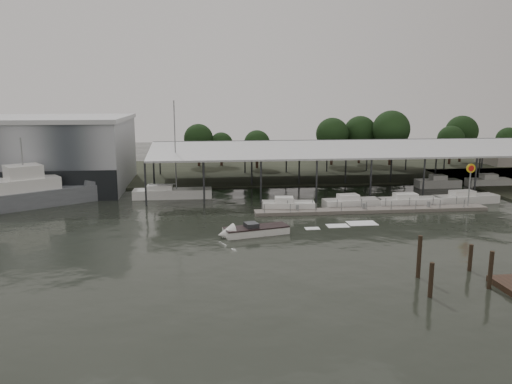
{
  "coord_description": "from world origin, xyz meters",
  "views": [
    {
      "loc": [
        -5.05,
        -45.73,
        13.79
      ],
      "look_at": [
        1.25,
        10.91,
        2.5
      ],
      "focal_mm": 35.0,
      "sensor_mm": 36.0,
      "label": 1
    }
  ],
  "objects": [
    {
      "name": "moored_cruiser_1",
      "position": [
        13.22,
        12.46,
        0.61
      ],
      "size": [
        7.24,
        2.81,
        1.7
      ],
      "rotation": [
        0.0,
        0.0,
        0.09
      ],
      "color": "white",
      "rests_on": "ground"
    },
    {
      "name": "floating_dock",
      "position": [
        15.0,
        10.0,
        0.2
      ],
      "size": [
        28.0,
        2.0,
        1.4
      ],
      "color": "slate",
      "rests_on": "ground"
    },
    {
      "name": "moored_cruiser_0",
      "position": [
        5.15,
        11.83,
        0.61
      ],
      "size": [
        6.5,
        2.94,
        1.7
      ],
      "rotation": [
        0.0,
        0.0,
        -0.12
      ],
      "color": "white",
      "rests_on": "ground"
    },
    {
      "name": "horizon_tree_line",
      "position": [
        26.83,
        47.59,
        5.98
      ],
      "size": [
        66.65,
        10.0,
        10.65
      ],
      "color": "#301E15",
      "rests_on": "ground"
    },
    {
      "name": "shell_fuel_sign",
      "position": [
        27.0,
        9.99,
        3.93
      ],
      "size": [
        1.1,
        0.18,
        5.55
      ],
      "color": "gray",
      "rests_on": "ground"
    },
    {
      "name": "ground",
      "position": [
        0.0,
        0.0,
        0.0
      ],
      "size": [
        200.0,
        200.0,
        0.0
      ],
      "primitive_type": "plane",
      "color": "black",
      "rests_on": "ground"
    },
    {
      "name": "storage_warehouse",
      "position": [
        -28.0,
        29.94,
        5.29
      ],
      "size": [
        24.5,
        20.5,
        10.5
      ],
      "color": "#A3A7AE",
      "rests_on": "ground"
    },
    {
      "name": "grey_trawler",
      "position": [
        -25.81,
        18.0,
        1.58
      ],
      "size": [
        16.89,
        13.22,
        8.84
      ],
      "rotation": [
        0.0,
        0.0,
        0.57
      ],
      "color": "slate",
      "rests_on": "ground"
    },
    {
      "name": "speedboat_underway",
      "position": [
        -0.32,
        1.66,
        0.39
      ],
      "size": [
        17.88,
        6.22,
        2.0
      ],
      "rotation": [
        0.0,
        0.0,
        3.39
      ],
      "color": "white",
      "rests_on": "ground"
    },
    {
      "name": "mooring_pilings",
      "position": [
        13.4,
        -15.09,
        1.09
      ],
      "size": [
        5.76,
        10.27,
        3.9
      ],
      "color": "#2E2017",
      "rests_on": "ground"
    },
    {
      "name": "moored_cruiser_3",
      "position": [
        28.36,
        13.15,
        0.61
      ],
      "size": [
        8.69,
        3.25,
        1.7
      ],
      "rotation": [
        0.0,
        0.0,
        0.13
      ],
      "color": "white",
      "rests_on": "ground"
    },
    {
      "name": "covered_boat_shed",
      "position": [
        17.0,
        28.0,
        6.13
      ],
      "size": [
        58.24,
        24.0,
        6.96
      ],
      "color": "silver",
      "rests_on": "ground"
    },
    {
      "name": "moored_cruiser_2",
      "position": [
        20.46,
        12.33,
        0.61
      ],
      "size": [
        7.9,
        2.27,
        1.7
      ],
      "rotation": [
        0.0,
        0.0,
        0.01
      ],
      "color": "white",
      "rests_on": "ground"
    },
    {
      "name": "white_sailboat",
      "position": [
        -9.11,
        20.64,
        0.65
      ],
      "size": [
        10.43,
        2.67,
        13.11
      ],
      "rotation": [
        0.0,
        0.0,
        -0.01
      ],
      "color": "white",
      "rests_on": "ground"
    },
    {
      "name": "land_strip_far",
      "position": [
        0.0,
        42.0,
        0.1
      ],
      "size": [
        140.0,
        30.0,
        0.3
      ],
      "color": "#3A3E2F",
      "rests_on": "ground"
    }
  ]
}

